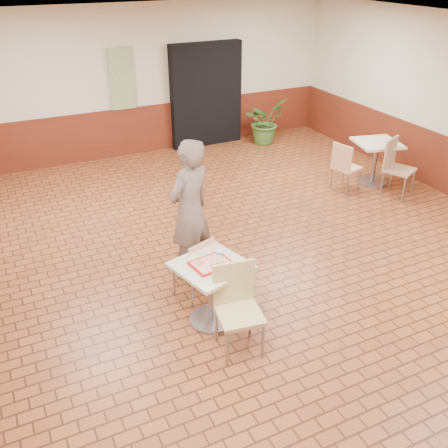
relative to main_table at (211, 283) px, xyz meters
name	(u,v)px	position (x,y,z in m)	size (l,w,h in m)	color
room_shell	(276,161)	(1.27, 0.80, 0.98)	(8.01, 10.01, 3.01)	brown
wainscot_band	(272,230)	(1.27, 0.80, -0.02)	(8.00, 10.00, 1.00)	#591F11
corridor_doorway	(206,95)	(2.47, 5.68, 0.58)	(1.60, 0.22, 2.20)	black
promo_poster	(122,79)	(0.67, 5.74, 1.08)	(0.50, 0.03, 1.20)	gray
main_table	(211,283)	(0.00, 0.00, 0.00)	(0.74, 0.74, 0.78)	beige
chair_main_front	(237,303)	(0.08, -0.49, 0.03)	(0.52, 0.52, 1.00)	tan
chair_main_back	(196,266)	(0.01, 0.47, -0.05)	(0.49, 0.49, 0.84)	tan
customer	(190,211)	(0.17, 1.01, 0.42)	(0.69, 0.45, 1.89)	#6C5A54
serving_tray	(211,264)	(0.00, 0.00, 0.27)	(0.43, 0.33, 0.03)	#AD110D
ring_donut	(200,262)	(-0.11, 0.05, 0.29)	(0.09, 0.09, 0.03)	tan
long_john_donut	(217,263)	(0.04, -0.07, 0.30)	(0.17, 0.08, 0.05)	gold
paper_cup	(219,253)	(0.14, 0.08, 0.32)	(0.07, 0.07, 0.08)	white
second_table	(376,155)	(4.38, 2.34, 0.01)	(0.76, 0.76, 0.80)	beige
chair_second_left	(345,165)	(3.65, 2.30, -0.02)	(0.51, 0.51, 0.90)	#E1B787
chair_second_front	(396,164)	(4.37, 1.81, 0.04)	(0.62, 0.62, 1.01)	tan
potted_plant	(265,121)	(3.68, 5.20, -0.03)	(0.89, 0.77, 0.99)	#3C6729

